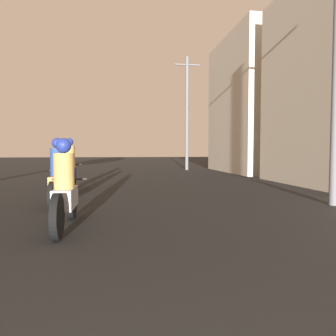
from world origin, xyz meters
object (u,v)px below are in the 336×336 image
(building_right_far, at_px, (266,106))
(motorcycle_silver, at_px, (65,192))
(motorcycle_blue, at_px, (70,169))
(utility_pole_far, at_px, (187,111))
(motorcycle_orange, at_px, (58,178))

(building_right_far, bearing_deg, motorcycle_silver, -126.19)
(motorcycle_blue, relative_size, utility_pole_far, 0.29)
(motorcycle_orange, relative_size, utility_pole_far, 0.29)
(motorcycle_silver, bearing_deg, building_right_far, 59.43)
(motorcycle_silver, height_order, building_right_far, building_right_far)
(motorcycle_blue, height_order, utility_pole_far, utility_pole_far)
(motorcycle_blue, bearing_deg, utility_pole_far, 54.64)
(motorcycle_silver, xyz_separation_m, motorcycle_orange, (-0.53, 2.41, 0.02))
(motorcycle_silver, relative_size, motorcycle_blue, 1.03)
(motorcycle_blue, bearing_deg, motorcycle_orange, -91.81)
(motorcycle_silver, relative_size, building_right_far, 0.27)
(building_right_far, relative_size, utility_pole_far, 1.08)
(motorcycle_blue, distance_m, building_right_far, 12.97)
(utility_pole_far, bearing_deg, motorcycle_orange, -114.06)
(motorcycle_silver, xyz_separation_m, motorcycle_blue, (-0.68, 5.25, 0.07))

